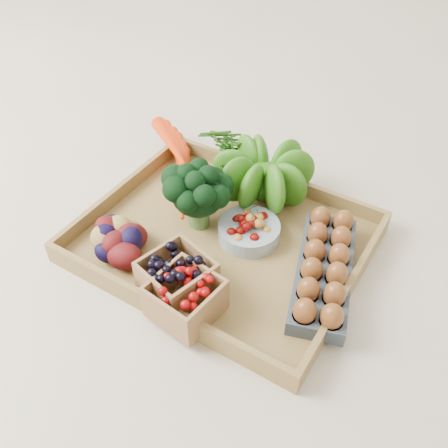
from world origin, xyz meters
The scene contains 10 objects.
ground centered at (0.00, 0.00, 0.00)m, with size 4.00×4.00×0.00m, color beige.
tray centered at (0.00, 0.00, 0.01)m, with size 0.55×0.45×0.01m, color olive.
carrots centered at (-0.19, 0.13, 0.04)m, with size 0.24×0.17×0.06m, color red, non-canonical shape.
lettuce centered at (0.00, 0.17, 0.09)m, with size 0.14×0.14×0.14m, color #204F0C.
broccoli centered at (-0.07, 0.01, 0.07)m, with size 0.14×0.14×0.11m, color black, non-canonical shape.
cherry_bowl centered at (0.04, 0.03, 0.03)m, with size 0.13×0.13×0.03m, color #8C9EA5.
egg_carton centered at (0.22, 0.01, 0.03)m, with size 0.10×0.29×0.03m, color #3C434D.
potatoes centered at (-0.17, -0.13, 0.06)m, with size 0.15×0.15×0.08m, color #410A0B, non-canonical shape.
punnet_blackberry centered at (0.00, -0.16, 0.05)m, with size 0.11×0.11×0.08m, color black.
punnet_raspberry centered at (0.04, -0.19, 0.05)m, with size 0.11×0.11×0.08m, color #760505.
Camera 1 is at (0.38, -0.62, 0.74)m, focal length 40.00 mm.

